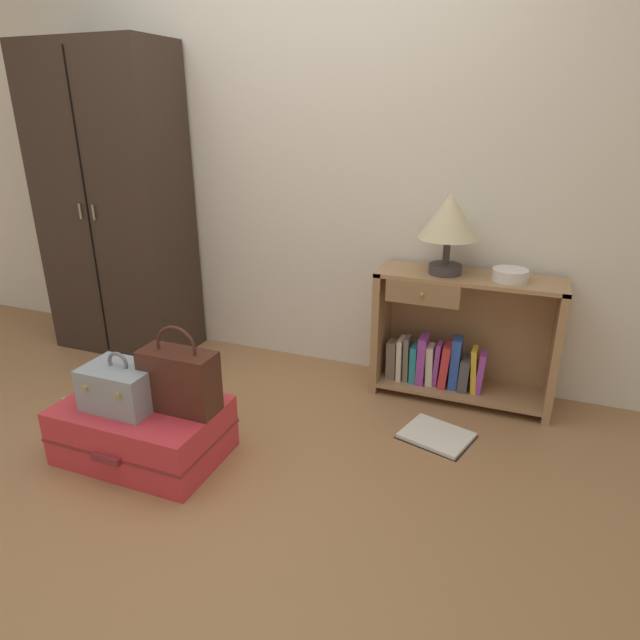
{
  "coord_description": "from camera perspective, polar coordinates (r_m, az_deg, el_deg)",
  "views": [
    {
      "loc": [
        1.23,
        -1.56,
        1.52
      ],
      "look_at": [
        0.32,
        0.77,
        0.55
      ],
      "focal_mm": 30.82,
      "sensor_mm": 36.0,
      "label": 1
    }
  ],
  "objects": [
    {
      "name": "handbag",
      "position": [
        2.49,
        -14.39,
        -6.0
      ],
      "size": [
        0.34,
        0.15,
        0.4
      ],
      "color": "#472319",
      "rests_on": "suitcase_large"
    },
    {
      "name": "ground_plane",
      "position": [
        2.5,
        -13.95,
        -16.97
      ],
      "size": [
        9.0,
        9.0,
        0.0
      ],
      "primitive_type": "plane",
      "color": "#9E7047"
    },
    {
      "name": "wardrobe",
      "position": [
        3.75,
        -20.58,
        11.05
      ],
      "size": [
        0.9,
        0.47,
        1.88
      ],
      "color": "#33261E",
      "rests_on": "ground_plane"
    },
    {
      "name": "open_book_on_floor",
      "position": [
        2.82,
        11.99,
        -11.67
      ],
      "size": [
        0.39,
        0.35,
        0.02
      ],
      "color": "white",
      "rests_on": "ground_plane"
    },
    {
      "name": "train_case",
      "position": [
        2.61,
        -19.93,
        -6.49
      ],
      "size": [
        0.32,
        0.24,
        0.27
      ],
      "color": "#8E99A3",
      "rests_on": "suitcase_large"
    },
    {
      "name": "bowl",
      "position": [
        2.91,
        19.14,
        4.45
      ],
      "size": [
        0.18,
        0.18,
        0.06
      ],
      "primitive_type": "cylinder",
      "color": "silver",
      "rests_on": "bookshelf"
    },
    {
      "name": "bookshelf",
      "position": [
        3.09,
        14.03,
        -2.04
      ],
      "size": [
        0.96,
        0.32,
        0.71
      ],
      "color": "#A37A51",
      "rests_on": "ground_plane"
    },
    {
      "name": "back_wall",
      "position": [
        3.3,
        -0.5,
        17.41
      ],
      "size": [
        6.4,
        0.1,
        2.6
      ],
      "primitive_type": "cube",
      "color": "silver",
      "rests_on": "ground_plane"
    },
    {
      "name": "bottle",
      "position": [
        3.03,
        -24.58,
        -9.13
      ],
      "size": [
        0.06,
        0.06,
        0.19
      ],
      "color": "white",
      "rests_on": "ground_plane"
    },
    {
      "name": "table_lamp",
      "position": [
        2.89,
        13.28,
        10.1
      ],
      "size": [
        0.31,
        0.31,
        0.41
      ],
      "color": "#3D3838",
      "rests_on": "bookshelf"
    },
    {
      "name": "suitcase_large",
      "position": [
        2.7,
        -17.88,
        -10.8
      ],
      "size": [
        0.74,
        0.49,
        0.26
      ],
      "color": "#D1333D",
      "rests_on": "ground_plane"
    }
  ]
}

